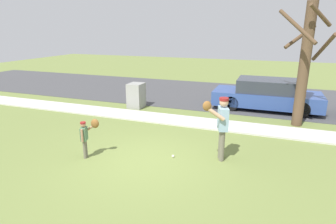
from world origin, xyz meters
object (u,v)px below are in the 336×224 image
(person_child, at_px, (87,133))
(utility_cabinet, at_px, (136,96))
(baseball, at_px, (173,156))
(street_tree_near, at_px, (305,62))
(parked_wagon_blue, at_px, (266,95))
(person_adult, at_px, (221,122))

(person_child, height_order, utility_cabinet, utility_cabinet)
(person_child, distance_m, utility_cabinet, 5.23)
(baseball, bearing_deg, street_tree_near, 50.86)
(person_child, relative_size, utility_cabinet, 0.98)
(person_child, xyz_separation_m, utility_cabinet, (-1.06, 5.11, -0.15))
(street_tree_near, xyz_separation_m, parked_wagon_blue, (-1.17, 1.86, -1.66))
(person_adult, bearing_deg, parked_wagon_blue, -118.50)
(street_tree_near, height_order, parked_wagon_blue, street_tree_near)
(parked_wagon_blue, bearing_deg, utility_cabinet, 17.21)
(person_child, relative_size, baseball, 14.55)
(person_adult, height_order, utility_cabinet, person_adult)
(person_child, bearing_deg, baseball, 1.00)
(person_adult, xyz_separation_m, parked_wagon_blue, (0.98, 5.71, -0.42))
(parked_wagon_blue, bearing_deg, person_adult, 80.21)
(parked_wagon_blue, bearing_deg, street_tree_near, 122.22)
(street_tree_near, bearing_deg, utility_cabinet, 178.60)
(utility_cabinet, xyz_separation_m, parked_wagon_blue, (5.48, 1.70, 0.11))
(person_adult, distance_m, parked_wagon_blue, 5.81)
(baseball, height_order, street_tree_near, street_tree_near)
(baseball, xyz_separation_m, utility_cabinet, (-3.27, 4.32, 0.51))
(utility_cabinet, bearing_deg, street_tree_near, -1.40)
(utility_cabinet, height_order, street_tree_near, street_tree_near)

